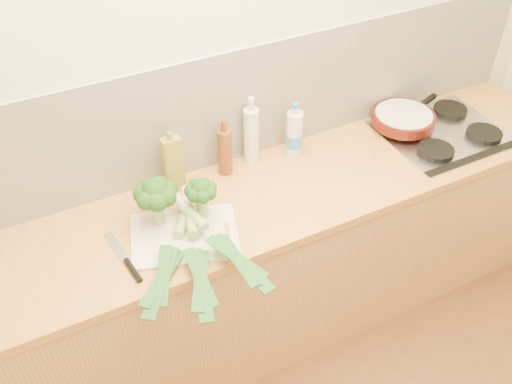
# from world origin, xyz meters

# --- Properties ---
(room_shell) EXTENTS (3.50, 3.50, 3.50)m
(room_shell) POSITION_xyz_m (0.00, 1.49, 1.17)
(room_shell) COLOR beige
(room_shell) RESTS_ON ground
(counter) EXTENTS (3.20, 0.62, 0.90)m
(counter) POSITION_xyz_m (0.00, 1.20, 0.45)
(counter) COLOR tan
(counter) RESTS_ON ground
(gas_hob) EXTENTS (0.58, 0.50, 0.04)m
(gas_hob) POSITION_xyz_m (1.02, 1.20, 0.91)
(gas_hob) COLOR silver
(gas_hob) RESTS_ON counter
(chopping_board) EXTENTS (0.49, 0.42, 0.01)m
(chopping_board) POSITION_xyz_m (-0.37, 1.11, 0.91)
(chopping_board) COLOR beige
(chopping_board) RESTS_ON counter
(broccoli_left) EXTENTS (0.17, 0.17, 0.22)m
(broccoli_left) POSITION_xyz_m (-0.43, 1.23, 1.06)
(broccoli_left) COLOR #97A560
(broccoli_left) RESTS_ON chopping_board
(broccoli_right) EXTENTS (0.13, 0.13, 0.19)m
(broccoli_right) POSITION_xyz_m (-0.26, 1.18, 1.04)
(broccoli_right) COLOR #97A560
(broccoli_right) RESTS_ON chopping_board
(leek_front) EXTENTS (0.41, 0.55, 0.04)m
(leek_front) POSITION_xyz_m (-0.42, 1.08, 0.94)
(leek_front) COLOR white
(leek_front) RESTS_ON chopping_board
(leek_mid) EXTENTS (0.24, 0.68, 0.04)m
(leek_mid) POSITION_xyz_m (-0.35, 1.06, 0.95)
(leek_mid) COLOR white
(leek_mid) RESTS_ON chopping_board
(leek_back) EXTENTS (0.17, 0.62, 0.04)m
(leek_back) POSITION_xyz_m (-0.30, 1.03, 0.97)
(leek_back) COLOR white
(leek_back) RESTS_ON chopping_board
(chefs_knife) EXTENTS (0.07, 0.31, 0.02)m
(chefs_knife) POSITION_xyz_m (-0.62, 1.06, 0.91)
(chefs_knife) COLOR silver
(chefs_knife) RESTS_ON counter
(skillet) EXTENTS (0.44, 0.31, 0.05)m
(skillet) POSITION_xyz_m (0.87, 1.33, 0.97)
(skillet) COLOR #43120B
(skillet) RESTS_ON gas_hob
(oil_tin) EXTENTS (0.08, 0.05, 0.29)m
(oil_tin) POSITION_xyz_m (-0.30, 1.41, 1.03)
(oil_tin) COLOR olive
(oil_tin) RESTS_ON counter
(glass_bottle) EXTENTS (0.07, 0.07, 0.33)m
(glass_bottle) POSITION_xyz_m (0.09, 1.44, 1.04)
(glass_bottle) COLOR silver
(glass_bottle) RESTS_ON counter
(amber_bottle) EXTENTS (0.06, 0.06, 0.27)m
(amber_bottle) POSITION_xyz_m (-0.05, 1.41, 1.02)
(amber_bottle) COLOR #633412
(amber_bottle) RESTS_ON counter
(water_bottle) EXTENTS (0.08, 0.08, 0.25)m
(water_bottle) POSITION_xyz_m (0.29, 1.39, 1.01)
(water_bottle) COLOR silver
(water_bottle) RESTS_ON counter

